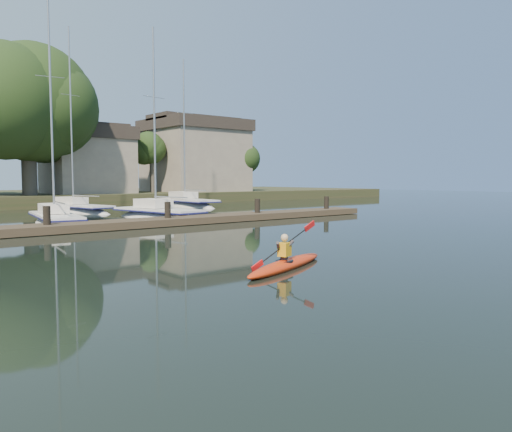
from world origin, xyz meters
TOP-DOWN VIEW (x-y plane):
  - ground at (0.00, 0.00)m, footprint 160.00×160.00m
  - kayak at (-0.73, 1.04)m, footprint 4.04×1.99m
  - dock at (0.00, 14.00)m, footprint 34.00×2.00m
  - sailboat_2 at (-1.35, 18.14)m, footprint 2.98×8.14m
  - sailboat_3 at (4.66, 18.12)m, footprint 3.29×8.00m
  - sailboat_6 at (2.84, 26.94)m, footprint 3.44×9.09m
  - sailboat_7 at (12.51, 27.68)m, footprint 2.24×8.50m
  - shore at (1.61, 40.29)m, footprint 90.00×25.25m

SIDE VIEW (x-z plane):
  - sailboat_7 at x=12.51m, z-range -7.06..6.65m
  - sailboat_3 at x=4.66m, z-range -6.45..6.08m
  - sailboat_6 at x=2.84m, z-range -7.24..6.91m
  - sailboat_2 at x=-1.35m, z-range -6.75..6.42m
  - ground at x=0.00m, z-range 0.00..0.00m
  - kayak at x=-0.73m, z-range -0.50..0.82m
  - dock at x=0.00m, z-range -0.70..1.10m
  - shore at x=1.61m, z-range -3.15..9.60m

